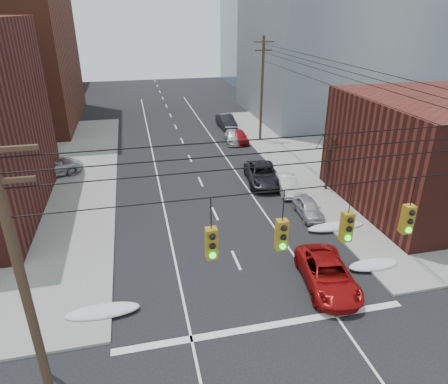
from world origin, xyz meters
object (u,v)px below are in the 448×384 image
parked_car_a (308,208)px  lot_car_b (49,167)px  parked_car_b (287,184)px  red_pickup (327,274)px  lot_car_a (5,184)px  parked_car_e (239,136)px  parked_car_d (234,137)px  parked_car_f (226,121)px  parked_car_c (262,174)px

parked_car_a → lot_car_b: bearing=151.7°
parked_car_b → red_pickup: bearing=-94.5°
lot_car_a → lot_car_b: 4.14m
lot_car_a → parked_car_e: bearing=-72.2°
parked_car_d → parked_car_f: size_ratio=0.89×
parked_car_d → parked_car_e: (0.59, -0.20, 0.05)m
parked_car_a → red_pickup: bearing=-103.3°
parked_car_a → parked_car_f: (-0.30, 23.91, 0.17)m
parked_car_a → parked_car_b: (0.00, 4.13, 0.04)m
red_pickup → parked_car_f: bearing=94.2°
red_pickup → parked_car_c: (0.97, 13.96, 0.04)m
parked_car_a → parked_car_b: 4.13m
parked_car_c → parked_car_e: size_ratio=1.42×
parked_car_a → lot_car_a: bearing=161.7°
parked_car_c → parked_car_f: (1.04, 17.59, 0.01)m
parked_car_f → lot_car_a: 26.32m
parked_car_f → lot_car_b: (-18.71, -12.12, 0.15)m
parked_car_b → lot_car_a: 22.30m
parked_car_e → lot_car_a: (-21.51, -8.99, 0.20)m
lot_car_a → lot_car_b: lot_car_b is taller
red_pickup → parked_car_b: bearing=86.7°
parked_car_d → parked_car_b: bearing=-79.4°
parked_car_c → lot_car_a: size_ratio=1.28×
parked_car_a → lot_car_b: lot_car_b is taller
lot_car_a → parked_car_d: bearing=-71.2°
parked_car_b → lot_car_a: size_ratio=0.92×
parked_car_d → parked_car_f: parked_car_f is taller
lot_car_b → parked_car_a: bearing=-142.7°
parked_car_a → parked_car_b: bearing=93.5°
parked_car_c → lot_car_b: size_ratio=0.98×
parked_car_f → lot_car_b: bearing=-149.2°
red_pickup → parked_car_b: red_pickup is taller
parked_car_d → lot_car_a: lot_car_a is taller
parked_car_b → parked_car_f: parked_car_f is taller
parked_car_e → lot_car_b: 19.64m
parked_car_e → lot_car_b: bearing=-161.3°
parked_car_b → parked_car_f: size_ratio=0.83×
parked_car_f → parked_car_a: bearing=-91.4°
parked_car_b → parked_car_d: (-0.90, 13.82, -0.04)m
parked_car_d → lot_car_b: 19.14m
parked_car_a → parked_car_f: parked_car_f is taller
parked_car_b → parked_car_e: bearing=97.9°
parked_car_b → parked_car_f: (-0.30, 19.78, 0.13)m
parked_car_b → lot_car_b: lot_car_b is taller
parked_car_b → parked_car_c: 2.58m
lot_car_a → lot_car_b: size_ratio=0.77×
parked_car_a → parked_car_d: size_ratio=0.85×
parked_car_e → parked_car_d: bearing=162.1°
parked_car_d → lot_car_b: (-18.12, -6.15, 0.32)m
parked_car_b → parked_car_f: bearing=97.5°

